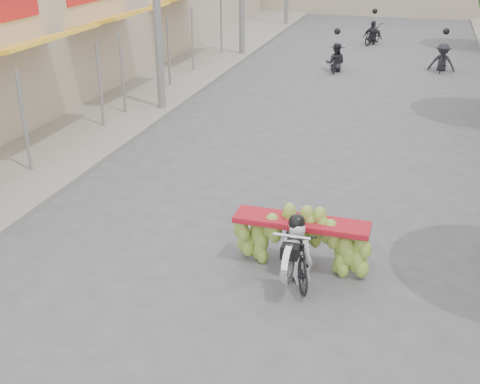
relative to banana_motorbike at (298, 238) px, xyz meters
name	(u,v)px	position (x,y,z in m)	size (l,w,h in m)	color
sidewalk_left	(155,83)	(-7.73, 11.35, -0.63)	(4.00, 60.00, 0.12)	gray
banana_motorbike	(298,238)	(0.00, 0.00, 0.00)	(2.32, 1.88, 2.05)	black
bg_motorbike_a	(336,53)	(-1.65, 15.53, 0.06)	(0.81, 1.61, 1.95)	black
bg_motorbike_b	(444,50)	(2.47, 16.76, 0.15)	(1.10, 1.82, 1.95)	black
bg_motorbike_c	(373,28)	(-0.76, 21.88, 0.09)	(1.10, 1.82, 1.95)	black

